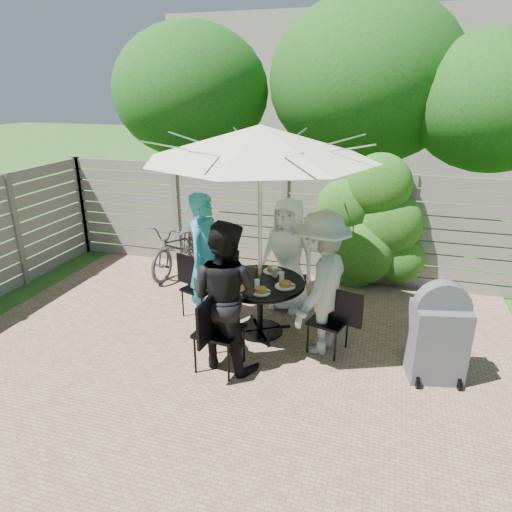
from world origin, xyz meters
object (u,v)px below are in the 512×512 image
(chair_left, at_px, (200,299))
(plate_back, at_px, (273,270))
(glass_left, at_px, (238,275))
(bbq_grill, at_px, (438,335))
(glass_right, at_px, (282,277))
(syrup_jug, at_px, (258,273))
(person_left, at_px, (206,258))
(plate_right, at_px, (285,285))
(glass_front, at_px, (257,285))
(bicycle, at_px, (180,246))
(patio_table, at_px, (260,297))
(plate_left, at_px, (236,274))
(plate_extra, at_px, (261,291))
(chair_front, at_px, (219,346))
(coffee_cup, at_px, (275,272))
(person_front, at_px, (224,296))
(person_right, at_px, (321,284))
(person_back, at_px, (288,255))
(chair_right, at_px, (329,333))
(chair_back, at_px, (291,288))
(plate_front, at_px, (246,290))
(umbrella, at_px, (260,142))

(chair_left, xyz_separation_m, plate_back, (1.02, 0.14, 0.51))
(glass_left, relative_size, bbq_grill, 0.12)
(glass_right, relative_size, syrup_jug, 0.88)
(person_left, xyz_separation_m, plate_right, (1.16, -0.26, -0.13))
(glass_front, bearing_deg, plate_right, 32.92)
(bicycle, bearing_deg, person_left, -48.54)
(patio_table, distance_m, plate_back, 0.44)
(patio_table, distance_m, glass_left, 0.41)
(plate_left, height_order, plate_extra, same)
(chair_front, height_order, coffee_cup, chair_front)
(person_left, height_order, syrup_jug, person_left)
(plate_extra, relative_size, glass_right, 1.71)
(person_front, relative_size, glass_right, 12.61)
(person_left, xyz_separation_m, coffee_cup, (0.96, 0.01, -0.10))
(person_right, distance_m, plate_left, 1.20)
(bbq_grill, bearing_deg, glass_left, 159.39)
(person_right, distance_m, plate_back, 0.91)
(bicycle, bearing_deg, syrup_jug, -36.15)
(person_left, distance_m, plate_extra, 1.06)
(person_back, xyz_separation_m, chair_right, (0.76, -1.02, -0.57))
(chair_right, bearing_deg, chair_left, 3.37)
(chair_left, bearing_deg, glass_left, -2.68)
(person_front, xyz_separation_m, plate_extra, (0.29, 0.48, -0.11))
(plate_back, bearing_deg, plate_left, -147.58)
(chair_left, distance_m, bicycle, 1.79)
(patio_table, distance_m, plate_left, 0.44)
(chair_back, height_order, plate_left, chair_back)
(chair_left, height_order, coffee_cup, chair_left)
(plate_left, distance_m, glass_left, 0.15)
(person_back, height_order, chair_right, person_back)
(bbq_grill, bearing_deg, patio_table, 157.17)
(chair_front, bearing_deg, glass_left, 10.07)
(plate_back, relative_size, glass_front, 1.86)
(chair_left, height_order, plate_back, chair_left)
(chair_back, relative_size, glass_front, 6.11)
(person_right, distance_m, bicycle, 3.35)
(patio_table, bearing_deg, plate_extra, -71.61)
(person_back, bearing_deg, plate_left, -113.45)
(person_front, height_order, bbq_grill, person_front)
(plate_back, distance_m, syrup_jug, 0.32)
(person_back, distance_m, plate_back, 0.47)
(person_back, height_order, bicycle, person_back)
(chair_back, xyz_separation_m, bicycle, (-2.16, 0.74, 0.20))
(glass_right, bearing_deg, plate_front, -131.76)
(umbrella, xyz_separation_m, chair_left, (-0.94, 0.21, -2.23))
(plate_left, relative_size, plate_front, 1.00)
(person_back, bearing_deg, glass_left, -105.52)
(patio_table, xyz_separation_m, person_front, (-0.18, -0.81, 0.36))
(glass_left, bearing_deg, plate_front, -57.08)
(patio_table, bearing_deg, chair_right, -12.63)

